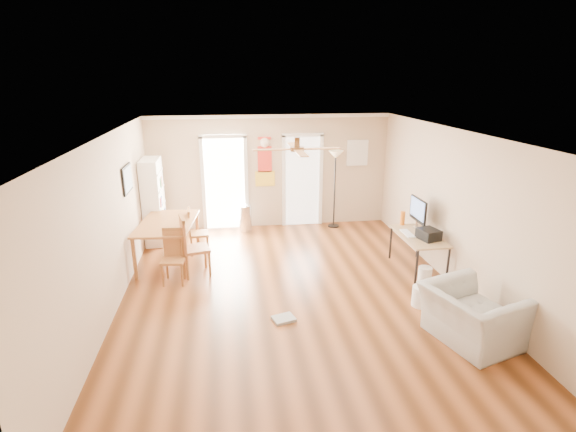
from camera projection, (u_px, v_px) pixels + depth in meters
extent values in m
plane|color=brown|center=(293.00, 293.00, 7.22)|extent=(7.00, 7.00, 0.00)
cube|color=red|center=(265.00, 161.00, 10.01)|extent=(0.46, 0.03, 1.10)
cube|color=white|center=(357.00, 153.00, 10.25)|extent=(0.50, 0.04, 0.60)
cube|color=black|center=(127.00, 179.00, 7.65)|extent=(0.04, 0.66, 0.48)
cylinder|color=silver|center=(245.00, 218.00, 10.02)|extent=(0.36, 0.36, 0.62)
cube|color=white|center=(407.00, 233.00, 7.94)|extent=(0.15, 0.43, 0.02)
cube|color=black|center=(429.00, 234.00, 7.65)|extent=(0.38, 0.42, 0.18)
cylinder|color=orange|center=(403.00, 218.00, 8.39)|extent=(0.11, 0.11, 0.27)
cylinder|color=white|center=(421.00, 296.00, 6.79)|extent=(0.33, 0.33, 0.32)
cylinder|color=white|center=(425.00, 274.00, 7.59)|extent=(0.24, 0.24, 0.27)
cube|color=gray|center=(284.00, 319.00, 6.42)|extent=(0.37, 0.33, 0.04)
imported|color=#ABACA6|center=(472.00, 316.00, 5.83)|extent=(1.29, 1.39, 0.74)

